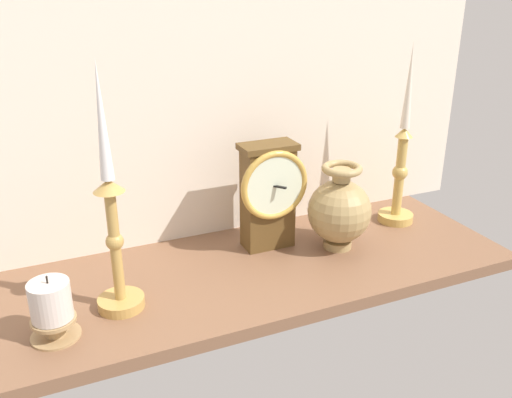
# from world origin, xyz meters

# --- Properties ---
(ground_plane) EXTENTS (1.00, 0.36, 0.02)m
(ground_plane) POSITION_xyz_m (0.00, 0.00, -0.01)
(ground_plane) COLOR brown
(back_wall) EXTENTS (1.20, 0.02, 0.65)m
(back_wall) POSITION_xyz_m (0.00, 0.18, 0.33)
(back_wall) COLOR silver
(back_wall) RESTS_ON ground_plane
(mantel_clock) EXTENTS (0.14, 0.09, 0.22)m
(mantel_clock) POSITION_xyz_m (0.06, 0.07, 0.12)
(mantel_clock) COLOR brown
(mantel_clock) RESTS_ON ground_plane
(candlestick_tall_left) EXTENTS (0.08, 0.08, 0.42)m
(candlestick_tall_left) POSITION_xyz_m (-0.27, -0.04, 0.15)
(candlestick_tall_left) COLOR tan
(candlestick_tall_left) RESTS_ON ground_plane
(candlestick_tall_center) EXTENTS (0.08, 0.08, 0.40)m
(candlestick_tall_center) POSITION_xyz_m (0.37, 0.06, 0.13)
(candlestick_tall_center) COLOR tan
(candlestick_tall_center) RESTS_ON ground_plane
(brass_vase_bulbous) EXTENTS (0.13, 0.13, 0.18)m
(brass_vase_bulbous) POSITION_xyz_m (0.19, 0.01, 0.08)
(brass_vase_bulbous) COLOR tan
(brass_vase_bulbous) RESTS_ON ground_plane
(pillar_candle_front) EXTENTS (0.08, 0.08, 0.11)m
(pillar_candle_front) POSITION_xyz_m (-0.38, -0.08, 0.05)
(pillar_candle_front) COLOR tan
(pillar_candle_front) RESTS_ON ground_plane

